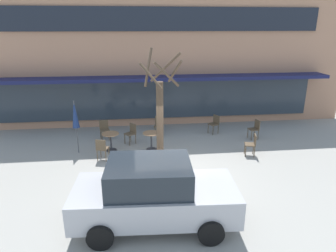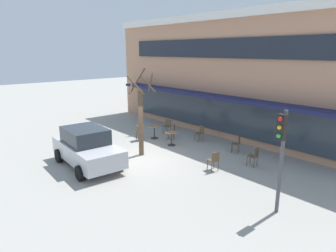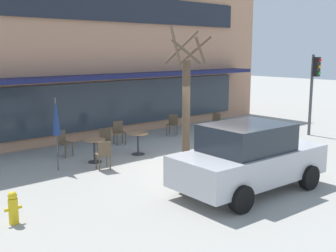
% 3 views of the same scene
% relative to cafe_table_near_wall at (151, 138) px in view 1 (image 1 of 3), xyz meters
% --- Properties ---
extents(ground_plane, '(80.00, 80.00, 0.00)m').
position_rel_cafe_table_near_wall_xyz_m(ground_plane, '(0.56, -2.68, -0.52)').
color(ground_plane, '#9E9B93').
extents(building_facade, '(19.96, 9.10, 7.31)m').
position_rel_cafe_table_near_wall_xyz_m(building_facade, '(0.56, 7.28, 3.14)').
color(building_facade, tan).
rests_on(building_facade, ground).
extents(cafe_table_near_wall, '(0.70, 0.70, 0.76)m').
position_rel_cafe_table_near_wall_xyz_m(cafe_table_near_wall, '(0.00, 0.00, 0.00)').
color(cafe_table_near_wall, '#333338').
rests_on(cafe_table_near_wall, ground).
extents(cafe_table_streetside, '(0.70, 0.70, 0.76)m').
position_rel_cafe_table_near_wall_xyz_m(cafe_table_streetside, '(-1.68, 0.11, 0.00)').
color(cafe_table_streetside, '#333338').
rests_on(cafe_table_streetside, ground).
extents(patio_umbrella_green_folded, '(0.28, 0.28, 2.20)m').
position_rel_cafe_table_near_wall_xyz_m(patio_umbrella_green_folded, '(-3.00, 0.03, 1.11)').
color(patio_umbrella_green_folded, '#4C4C51').
rests_on(patio_umbrella_green_folded, ground).
extents(cafe_chair_0, '(0.49, 0.49, 0.89)m').
position_rel_cafe_table_near_wall_xyz_m(cafe_chair_0, '(-1.95, -0.84, 0.01)').
color(cafe_chair_0, brown).
rests_on(cafe_chair_0, ground).
extents(cafe_chair_1, '(0.49, 0.49, 0.89)m').
position_rel_cafe_table_near_wall_xyz_m(cafe_chair_1, '(0.47, 1.82, 0.01)').
color(cafe_chair_1, brown).
rests_on(cafe_chair_1, ground).
extents(cafe_chair_2, '(0.54, 0.54, 0.89)m').
position_rel_cafe_table_near_wall_xyz_m(cafe_chair_2, '(3.16, 1.71, 0.01)').
color(cafe_chair_2, brown).
rests_on(cafe_chair_2, ground).
extents(cafe_chair_3, '(0.56, 0.56, 0.89)m').
position_rel_cafe_table_near_wall_xyz_m(cafe_chair_3, '(-0.84, 0.81, 0.01)').
color(cafe_chair_3, brown).
rests_on(cafe_chair_3, ground).
extents(cafe_chair_4, '(0.49, 0.49, 0.89)m').
position_rel_cafe_table_near_wall_xyz_m(cafe_chair_4, '(3.97, -1.02, 0.01)').
color(cafe_chair_4, brown).
rests_on(cafe_chair_4, ground).
extents(cafe_chair_5, '(0.46, 0.46, 0.89)m').
position_rel_cafe_table_near_wall_xyz_m(cafe_chair_5, '(4.80, 0.76, 0.01)').
color(cafe_chair_5, brown).
rests_on(cafe_chair_5, ground).
extents(cafe_chair_6, '(0.49, 0.49, 0.89)m').
position_rel_cafe_table_near_wall_xyz_m(cafe_chair_6, '(-2.06, 1.47, 0.01)').
color(cafe_chair_6, brown).
rests_on(cafe_chair_6, ground).
extents(parked_sedan, '(4.29, 2.19, 1.76)m').
position_rel_cafe_table_near_wall_xyz_m(parked_sedan, '(-0.22, -4.92, 0.36)').
color(parked_sedan, '#B7B7BC').
rests_on(parked_sedan, ground).
extents(street_tree, '(1.39, 1.39, 4.31)m').
position_rel_cafe_table_near_wall_xyz_m(street_tree, '(0.20, -2.18, 1.47)').
color(street_tree, brown).
rests_on(street_tree, ground).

